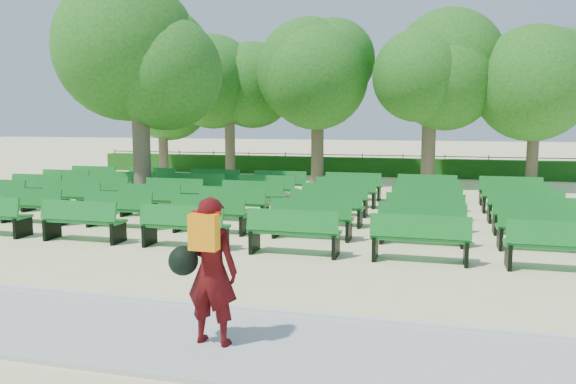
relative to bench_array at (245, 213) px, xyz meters
The scene contains 9 objects.
ground 1.72m from the bench_array, 63.95° to the right, with size 120.00×120.00×0.00m, color beige.
paving 8.98m from the bench_array, 85.17° to the right, with size 30.00×2.20×0.06m, color #B3B2AE.
curb 7.83m from the bench_array, 84.46° to the right, with size 30.00×0.12×0.10m, color silver.
hedge 12.48m from the bench_array, 86.53° to the left, with size 26.00×0.70×0.90m, color #195014.
fence 12.88m from the bench_array, 86.64° to the left, with size 26.00×0.10×1.02m, color black, non-canonical shape.
tree_line 8.49m from the bench_array, 84.89° to the left, with size 21.80×6.80×7.04m, color #276A1C, non-canonical shape.
bench_array is the anchor object (origin of this frame).
tree_among 5.92m from the bench_array, 164.83° to the left, with size 4.46×4.46×6.49m.
person 9.51m from the bench_array, 73.46° to the right, with size 0.88×0.54×1.84m.
Camera 1 is at (4.58, -13.73, 2.83)m, focal length 35.00 mm.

